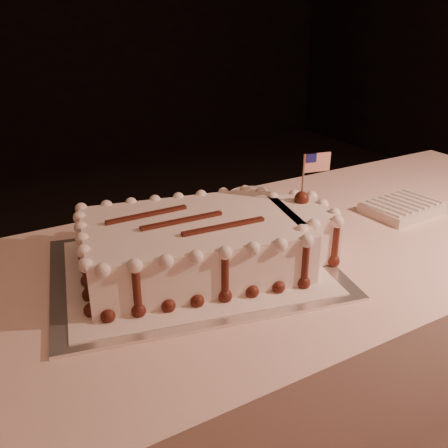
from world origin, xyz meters
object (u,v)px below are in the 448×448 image
banquet_table (226,387)px  cake_board (193,268)px  sheet_cake (207,242)px  side_plate (252,196)px  napkin_stack (402,208)px

banquet_table → cake_board: cake_board is taller
banquet_table → sheet_cake: size_ratio=3.95×
cake_board → side_plate: side_plate is taller
side_plate → cake_board: bearing=-139.3°
cake_board → banquet_table: bearing=9.4°
sheet_cake → napkin_stack: size_ratio=2.87×
cake_board → sheet_cake: 0.07m
banquet_table → napkin_stack: napkin_stack is taller
napkin_stack → side_plate: (-0.30, 0.31, -0.01)m
banquet_table → napkin_stack: 0.70m
cake_board → napkin_stack: 0.66m
cake_board → sheet_cake: bearing=0.1°
sheet_cake → side_plate: bearing=44.0°
banquet_table → sheet_cake: sheet_cake is taller
napkin_stack → side_plate: napkin_stack is taller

